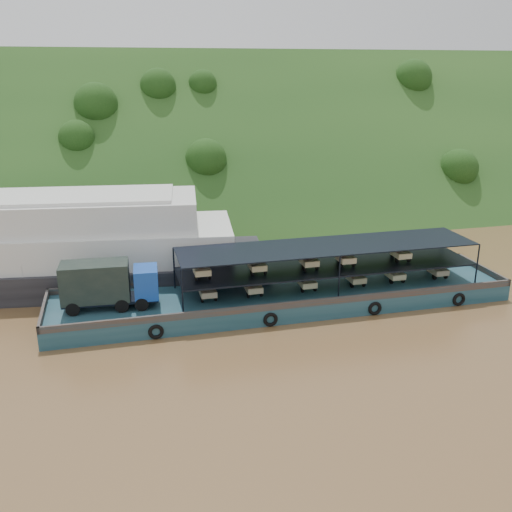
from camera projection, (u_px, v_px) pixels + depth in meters
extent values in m
plane|color=brown|center=(291.00, 305.00, 44.01)|extent=(160.00, 160.00, 0.00)
cube|color=#183C15|center=(210.00, 203.00, 77.14)|extent=(140.00, 39.60, 39.60)
cube|color=#133945|center=(283.00, 298.00, 43.86)|extent=(35.00, 7.00, 1.20)
cube|color=#592D19|center=(271.00, 273.00, 46.73)|extent=(35.00, 0.20, 0.50)
cube|color=#592D19|center=(297.00, 304.00, 40.47)|extent=(35.00, 0.20, 0.50)
cube|color=#592D19|center=(482.00, 269.00, 47.66)|extent=(0.20, 7.00, 0.50)
cube|color=#592D19|center=(43.00, 310.00, 39.53)|extent=(0.20, 7.00, 0.50)
torus|color=black|center=(156.00, 332.00, 38.28)|extent=(1.06, 0.26, 1.06)
torus|color=black|center=(271.00, 320.00, 40.15)|extent=(1.06, 0.26, 1.06)
torus|color=black|center=(375.00, 308.00, 42.01)|extent=(1.06, 0.26, 1.06)
torus|color=black|center=(459.00, 299.00, 43.65)|extent=(1.06, 0.26, 1.06)
cylinder|color=black|center=(73.00, 309.00, 39.07)|extent=(0.99, 0.40, 0.97)
cylinder|color=black|center=(76.00, 298.00, 40.97)|extent=(0.99, 0.40, 0.97)
cylinder|color=black|center=(122.00, 306.00, 39.66)|extent=(0.99, 0.40, 0.97)
cylinder|color=black|center=(123.00, 295.00, 41.56)|extent=(0.99, 0.40, 0.97)
cylinder|color=black|center=(142.00, 304.00, 39.90)|extent=(0.99, 0.40, 0.97)
cylinder|color=black|center=(142.00, 293.00, 41.80)|extent=(0.99, 0.40, 0.97)
cube|color=black|center=(111.00, 299.00, 40.42)|extent=(6.70, 2.52, 0.19)
cube|color=#1743A1|center=(146.00, 282.00, 40.52)|extent=(1.78, 2.42, 2.13)
cube|color=black|center=(158.00, 276.00, 40.55)|extent=(0.17, 1.94, 0.87)
cube|color=black|center=(95.00, 281.00, 39.81)|extent=(4.78, 2.59, 2.71)
cube|color=black|center=(327.00, 266.00, 43.97)|extent=(23.00, 5.00, 0.12)
cube|color=black|center=(328.00, 246.00, 43.46)|extent=(23.00, 5.00, 0.08)
cylinder|color=black|center=(182.00, 292.00, 38.99)|extent=(0.12, 0.12, 3.30)
cylinder|color=black|center=(174.00, 268.00, 43.59)|extent=(0.12, 0.12, 3.30)
cylinder|color=black|center=(339.00, 277.00, 41.68)|extent=(0.12, 0.12, 3.30)
cylinder|color=black|center=(316.00, 257.00, 46.28)|extent=(0.12, 0.12, 3.30)
cylinder|color=black|center=(477.00, 265.00, 44.36)|extent=(0.12, 0.12, 3.30)
cylinder|color=black|center=(442.00, 246.00, 48.96)|extent=(0.12, 0.12, 3.30)
cylinder|color=black|center=(205.00, 289.00, 43.18)|extent=(0.12, 0.52, 0.52)
cylinder|color=black|center=(202.00, 299.00, 41.41)|extent=(0.14, 0.52, 0.52)
cylinder|color=black|center=(216.00, 298.00, 41.64)|extent=(0.14, 0.52, 0.52)
cube|color=#C6B48C|center=(208.00, 292.00, 41.74)|extent=(1.15, 1.50, 0.44)
cube|color=#BA0C12|center=(205.00, 284.00, 42.74)|extent=(0.55, 0.80, 0.80)
cube|color=#BA0C12|center=(205.00, 279.00, 42.40)|extent=(0.50, 0.10, 0.10)
cylinder|color=black|center=(249.00, 285.00, 43.99)|extent=(0.12, 0.52, 0.52)
cylinder|color=black|center=(248.00, 294.00, 42.22)|extent=(0.14, 0.52, 0.52)
cylinder|color=black|center=(261.00, 293.00, 42.45)|extent=(0.14, 0.52, 0.52)
cube|color=beige|center=(253.00, 288.00, 42.55)|extent=(1.15, 1.50, 0.44)
cube|color=red|center=(250.00, 280.00, 43.55)|extent=(0.55, 0.80, 0.80)
cube|color=red|center=(250.00, 275.00, 43.21)|extent=(0.50, 0.10, 0.10)
cylinder|color=black|center=(301.00, 281.00, 44.98)|extent=(0.12, 0.52, 0.52)
cylinder|color=black|center=(302.00, 289.00, 43.21)|extent=(0.14, 0.52, 0.52)
cylinder|color=black|center=(315.00, 288.00, 43.44)|extent=(0.14, 0.52, 0.52)
cube|color=beige|center=(307.00, 283.00, 43.54)|extent=(1.15, 1.50, 0.44)
cube|color=#AE0B0E|center=(302.00, 276.00, 44.54)|extent=(0.55, 0.80, 0.80)
cube|color=#AE0B0E|center=(303.00, 270.00, 44.20)|extent=(0.50, 0.10, 0.10)
cylinder|color=black|center=(349.00, 276.00, 45.92)|extent=(0.12, 0.52, 0.52)
cylinder|color=black|center=(352.00, 285.00, 44.15)|extent=(0.14, 0.52, 0.52)
cylinder|color=black|center=(364.00, 283.00, 44.38)|extent=(0.14, 0.52, 0.52)
cube|color=#BBB584|center=(356.00, 278.00, 44.48)|extent=(1.15, 1.50, 0.44)
cube|color=red|center=(350.00, 271.00, 45.48)|extent=(0.55, 0.80, 0.80)
cube|color=red|center=(352.00, 266.00, 45.14)|extent=(0.50, 0.10, 0.10)
cylinder|color=black|center=(387.00, 273.00, 46.71)|extent=(0.12, 0.52, 0.52)
cylinder|color=black|center=(391.00, 281.00, 44.93)|extent=(0.14, 0.52, 0.52)
cylinder|color=black|center=(403.00, 280.00, 45.17)|extent=(0.14, 0.52, 0.52)
cube|color=beige|center=(395.00, 275.00, 45.26)|extent=(1.15, 1.50, 0.44)
cube|color=red|center=(389.00, 268.00, 46.27)|extent=(0.55, 0.80, 0.80)
cube|color=red|center=(390.00, 263.00, 45.93)|extent=(0.50, 0.10, 0.10)
cylinder|color=black|center=(428.00, 269.00, 47.59)|extent=(0.12, 0.52, 0.52)
cylinder|color=black|center=(435.00, 277.00, 45.82)|extent=(0.14, 0.52, 0.52)
cylinder|color=black|center=(446.00, 276.00, 46.05)|extent=(0.14, 0.52, 0.52)
cube|color=tan|center=(438.00, 271.00, 46.15)|extent=(1.15, 1.50, 0.44)
cube|color=#B10B1A|center=(431.00, 264.00, 47.16)|extent=(0.55, 0.80, 0.80)
cube|color=#B10B1A|center=(433.00, 259.00, 46.82)|extent=(0.50, 0.10, 0.10)
cylinder|color=black|center=(199.00, 268.00, 42.55)|extent=(0.12, 0.52, 0.52)
cylinder|color=black|center=(196.00, 277.00, 40.78)|extent=(0.14, 0.52, 0.52)
cylinder|color=black|center=(210.00, 276.00, 41.01)|extent=(0.14, 0.52, 0.52)
cube|color=#CABD8F|center=(202.00, 270.00, 41.11)|extent=(1.15, 1.50, 0.44)
cube|color=#B21D0B|center=(199.00, 263.00, 42.11)|extent=(0.55, 0.80, 0.80)
cube|color=#B21D0B|center=(200.00, 258.00, 41.77)|extent=(0.50, 0.10, 0.10)
cylinder|color=black|center=(253.00, 264.00, 43.52)|extent=(0.12, 0.52, 0.52)
cylinder|color=black|center=(252.00, 272.00, 41.75)|extent=(0.14, 0.52, 0.52)
cylinder|color=black|center=(265.00, 271.00, 41.98)|extent=(0.14, 0.52, 0.52)
cube|color=tan|center=(257.00, 266.00, 42.08)|extent=(1.15, 1.50, 0.44)
cube|color=navy|center=(254.00, 259.00, 43.08)|extent=(0.55, 0.80, 0.80)
cube|color=navy|center=(254.00, 253.00, 42.74)|extent=(0.50, 0.10, 0.10)
cylinder|color=black|center=(303.00, 260.00, 44.46)|extent=(0.12, 0.52, 0.52)
cylinder|color=black|center=(304.00, 268.00, 42.69)|extent=(0.14, 0.52, 0.52)
cylinder|color=black|center=(317.00, 267.00, 42.92)|extent=(0.14, 0.52, 0.52)
cube|color=#C8BD8D|center=(309.00, 261.00, 43.02)|extent=(1.15, 1.50, 0.44)
cube|color=#B20B11|center=(304.00, 255.00, 44.03)|extent=(0.55, 0.80, 0.80)
cube|color=#B20B11|center=(305.00, 249.00, 43.68)|extent=(0.50, 0.10, 0.10)
cylinder|color=black|center=(338.00, 257.00, 45.16)|extent=(0.12, 0.52, 0.52)
cylinder|color=black|center=(341.00, 265.00, 43.39)|extent=(0.14, 0.52, 0.52)
cylinder|color=black|center=(353.00, 264.00, 43.62)|extent=(0.14, 0.52, 0.52)
cube|color=beige|center=(346.00, 258.00, 43.72)|extent=(1.15, 1.50, 0.44)
cube|color=red|center=(340.00, 252.00, 44.72)|extent=(0.55, 0.80, 0.80)
cube|color=red|center=(342.00, 246.00, 44.38)|extent=(0.50, 0.10, 0.10)
cylinder|color=black|center=(392.00, 252.00, 46.25)|extent=(0.12, 0.52, 0.52)
cylinder|color=black|center=(397.00, 260.00, 44.47)|extent=(0.14, 0.52, 0.52)
cylinder|color=black|center=(409.00, 259.00, 44.71)|extent=(0.14, 0.52, 0.52)
cube|color=beige|center=(401.00, 254.00, 44.81)|extent=(1.15, 1.50, 0.44)
cube|color=red|center=(394.00, 247.00, 45.81)|extent=(0.55, 0.80, 0.80)
cube|color=red|center=(396.00, 242.00, 45.47)|extent=(0.50, 0.10, 0.10)
cube|color=black|center=(38.00, 272.00, 47.71)|extent=(39.04, 14.33, 2.29)
cube|color=silver|center=(34.00, 244.00, 46.94)|extent=(33.25, 12.65, 2.67)
cube|color=silver|center=(30.00, 214.00, 46.13)|extent=(27.45, 10.97, 2.48)
cube|color=silver|center=(28.00, 197.00, 45.70)|extent=(23.55, 9.54, 0.29)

